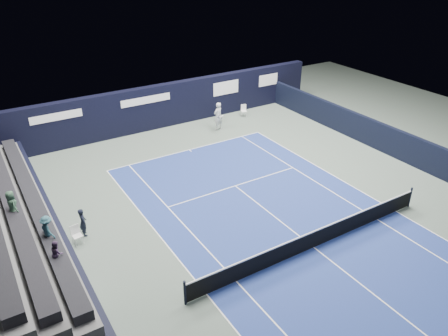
# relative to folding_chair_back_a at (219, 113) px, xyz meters

# --- Properties ---
(ground) EXTENTS (48.00, 48.00, 0.00)m
(ground) POSITION_rel_folding_chair_back_a_xyz_m (-4.30, -13.28, -0.58)
(ground) COLOR #516057
(ground) RESTS_ON ground
(court_surface) EXTENTS (10.97, 23.77, 0.01)m
(court_surface) POSITION_rel_folding_chair_back_a_xyz_m (-4.30, -15.28, -0.58)
(court_surface) COLOR navy
(court_surface) RESTS_ON ground
(enclosure_wall_right) EXTENTS (0.30, 22.00, 1.80)m
(enclosure_wall_right) POSITION_rel_folding_chair_back_a_xyz_m (6.20, -9.28, 0.32)
(enclosure_wall_right) COLOR black
(enclosure_wall_right) RESTS_ON ground
(folding_chair_back_a) EXTENTS (0.50, 0.51, 0.87)m
(folding_chair_back_a) POSITION_rel_folding_chair_back_a_xyz_m (0.00, 0.00, 0.00)
(folding_chair_back_a) COLOR white
(folding_chair_back_a) RESTS_ON ground
(folding_chair_back_b) EXTENTS (0.53, 0.52, 0.92)m
(folding_chair_back_b) POSITION_rel_folding_chair_back_a_xyz_m (2.13, -0.20, -0.06)
(folding_chair_back_b) COLOR white
(folding_chair_back_b) RESTS_ON ground
(line_judge_chair) EXTENTS (0.46, 0.45, 0.92)m
(line_judge_chair) POSITION_rel_folding_chair_back_a_xyz_m (-13.12, -9.42, -0.05)
(line_judge_chair) COLOR silver
(line_judge_chair) RESTS_ON ground
(line_judge) EXTENTS (0.34, 0.52, 1.40)m
(line_judge) POSITION_rel_folding_chair_back_a_xyz_m (-12.66, -8.97, 0.12)
(line_judge) COLOR black
(line_judge) RESTS_ON ground
(court_markings) EXTENTS (11.03, 23.83, 0.00)m
(court_markings) POSITION_rel_folding_chair_back_a_xyz_m (-4.30, -15.28, -0.57)
(court_markings) COLOR white
(court_markings) RESTS_ON court_surface
(tennis_net) EXTENTS (12.90, 0.10, 1.10)m
(tennis_net) POSITION_rel_folding_chair_back_a_xyz_m (-4.30, -15.28, -0.07)
(tennis_net) COLOR black
(tennis_net) RESTS_ON ground
(back_sponsor_wall) EXTENTS (26.00, 0.63, 3.10)m
(back_sponsor_wall) POSITION_rel_folding_chair_back_a_xyz_m (-4.29, 1.22, 0.97)
(back_sponsor_wall) COLOR black
(back_sponsor_wall) RESTS_ON ground
(side_barrier_left) EXTENTS (0.33, 22.00, 1.20)m
(side_barrier_left) POSITION_rel_folding_chair_back_a_xyz_m (-13.80, -9.31, 0.02)
(side_barrier_left) COLOR black
(side_barrier_left) RESTS_ON ground
(tennis_player) EXTENTS (0.84, 0.94, 2.01)m
(tennis_player) POSITION_rel_folding_chair_back_a_xyz_m (-0.91, -1.43, 0.43)
(tennis_player) COLOR silver
(tennis_player) RESTS_ON ground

